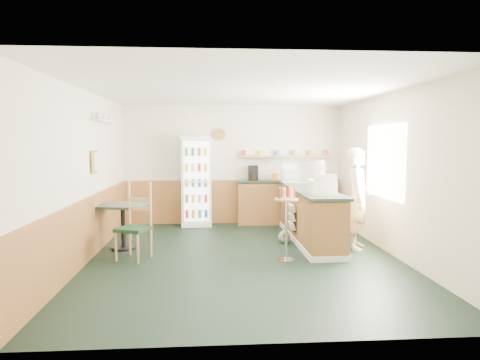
{
  "coord_description": "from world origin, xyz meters",
  "views": [
    {
      "loc": [
        -0.53,
        -6.82,
        1.89
      ],
      "look_at": [
        -0.0,
        0.6,
        1.22
      ],
      "focal_mm": 32.0,
      "sensor_mm": 36.0,
      "label": 1
    }
  ],
  "objects": [
    {
      "name": "cash_register",
      "position": [
        1.35,
        0.2,
        1.13
      ],
      "size": [
        0.42,
        0.44,
        0.24
      ],
      "primitive_type": "cube",
      "rotation": [
        0.0,
        0.0,
        -0.02
      ],
      "color": "beige",
      "rests_on": "service_counter"
    },
    {
      "name": "ground",
      "position": [
        0.0,
        0.0,
        0.0
      ],
      "size": [
        6.0,
        6.0,
        0.0
      ],
      "primitive_type": "plane",
      "color": "black",
      "rests_on": "ground"
    },
    {
      "name": "room_envelope",
      "position": [
        -0.23,
        0.73,
        1.52
      ],
      "size": [
        5.04,
        6.02,
        2.72
      ],
      "color": "beige",
      "rests_on": "ground"
    },
    {
      "name": "shopkeeper",
      "position": [
        2.05,
        0.43,
        0.89
      ],
      "size": [
        0.6,
        0.7,
        1.78
      ],
      "primitive_type": "imported",
      "rotation": [
        0.0,
        0.0,
        1.24
      ],
      "color": "tan",
      "rests_on": "ground"
    },
    {
      "name": "back_counter",
      "position": [
        1.19,
        2.8,
        0.55
      ],
      "size": [
        2.24,
        0.42,
        1.69
      ],
      "color": "#AA6B36",
      "rests_on": "ground"
    },
    {
      "name": "newspaper_rack",
      "position": [
        0.99,
        0.97,
        0.48
      ],
      "size": [
        0.09,
        0.41,
        0.49
      ],
      "color": "black",
      "rests_on": "ground"
    },
    {
      "name": "dog_doorstop",
      "position": [
        0.85,
        0.91,
        0.13
      ],
      "size": [
        0.23,
        0.3,
        0.28
      ],
      "rotation": [
        0.0,
        0.0,
        0.36
      ],
      "color": "gray",
      "rests_on": "ground"
    },
    {
      "name": "cafe_chair",
      "position": [
        -1.76,
        0.12,
        0.65
      ],
      "size": [
        0.6,
        0.61,
        1.24
      ],
      "rotation": [
        0.0,
        0.0,
        -0.39
      ],
      "color": "black",
      "rests_on": "ground"
    },
    {
      "name": "drinks_fridge",
      "position": [
        -0.83,
        2.74,
        1.0
      ],
      "size": [
        0.66,
        0.55,
        2.01
      ],
      "color": "white",
      "rests_on": "ground"
    },
    {
      "name": "condiment_stand",
      "position": [
        0.67,
        -0.23,
        0.75
      ],
      "size": [
        0.37,
        0.37,
        1.16
      ],
      "rotation": [
        0.0,
        0.0,
        0.04
      ],
      "color": "silver",
      "rests_on": "ground"
    },
    {
      "name": "display_case",
      "position": [
        1.35,
        1.69,
        1.25
      ],
      "size": [
        0.86,
        0.45,
        0.49
      ],
      "color": "silver",
      "rests_on": "service_counter"
    },
    {
      "name": "service_counter",
      "position": [
        1.35,
        1.07,
        0.46
      ],
      "size": [
        0.68,
        3.01,
        1.01
      ],
      "color": "#AA6B36",
      "rests_on": "ground"
    },
    {
      "name": "cafe_table",
      "position": [
        -2.05,
        0.69,
        0.56
      ],
      "size": [
        0.84,
        0.84,
        0.8
      ],
      "rotation": [
        0.0,
        0.0,
        -0.17
      ],
      "color": "black",
      "rests_on": "ground"
    }
  ]
}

